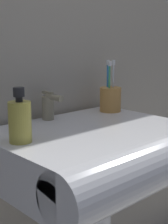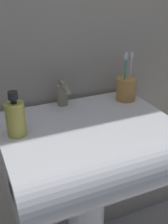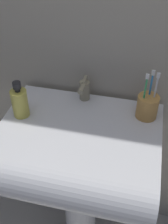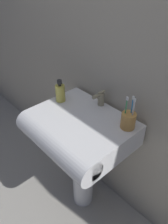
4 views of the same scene
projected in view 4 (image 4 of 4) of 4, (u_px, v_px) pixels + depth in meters
The scene contains 7 objects.
ground_plane at pixel (83, 198), 1.86m from camera, with size 6.00×6.00×0.00m, color #ADA89E.
wall_back at pixel (116, 55), 1.31m from camera, with size 5.00×0.05×2.40m, color #B7AD99.
sink_pedestal at pixel (83, 171), 1.66m from camera, with size 0.16×0.16×0.71m, color white.
sink_basin at pixel (76, 131), 1.38m from camera, with size 0.63×0.53×0.16m.
faucet at pixel (100, 98), 1.45m from camera, with size 0.04×0.11×0.10m.
toothbrush_cup at pixel (128, 120), 1.26m from camera, with size 0.09×0.09×0.21m.
soap_bottle at pixel (60, 93), 1.49m from camera, with size 0.07×0.07×0.16m.
Camera 4 is at (0.81, -0.73, 1.68)m, focal length 35.00 mm.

